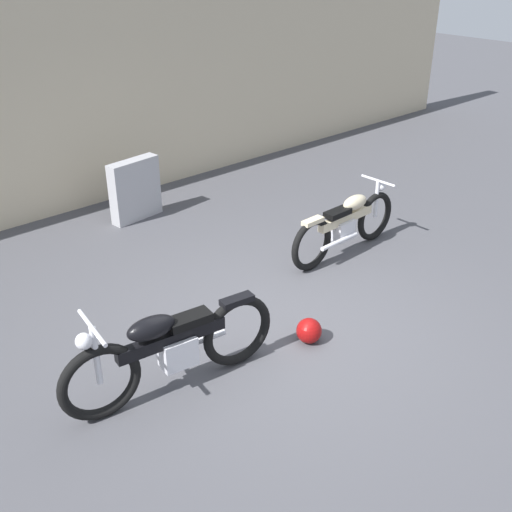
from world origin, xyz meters
TOP-DOWN VIEW (x-y plane):
  - ground_plane at (0.00, 0.00)m, footprint 40.00×40.00m
  - building_wall at (0.00, 4.60)m, footprint 18.00×0.30m
  - stone_marker at (0.41, 3.55)m, footprint 0.80×0.29m
  - helmet at (0.06, -0.29)m, footprint 0.26×0.26m
  - motorcycle_cream at (1.84, 0.78)m, footprint 1.93×0.54m
  - motorcycle_black at (-1.40, 0.03)m, footprint 2.10×0.59m

SIDE VIEW (x-z plane):
  - ground_plane at x=0.00m, z-range 0.00..0.00m
  - helmet at x=0.06m, z-range 0.00..0.26m
  - motorcycle_cream at x=1.84m, z-range -0.02..0.85m
  - stone_marker at x=0.41m, z-range 0.00..0.89m
  - motorcycle_black at x=-1.40m, z-range -0.02..0.93m
  - building_wall at x=0.00m, z-range 0.00..3.01m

